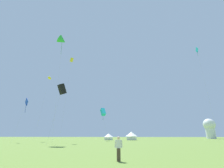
# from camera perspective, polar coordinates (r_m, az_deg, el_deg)

# --- Properties ---
(kite_black_box) EXTENTS (2.15, 3.09, 12.31)m
(kite_black_box) POSITION_cam_1_polar(r_m,az_deg,el_deg) (36.42, -16.82, -1.70)
(kite_black_box) COLOR black
(kite_black_box) RESTS_ON ground
(kite_green_delta) EXTENTS (3.72, 3.45, 30.29)m
(kite_green_delta) POSITION_cam_1_polar(r_m,az_deg,el_deg) (52.90, -16.76, 14.13)
(kite_green_delta) COLOR green
(kite_green_delta) RESTS_ON ground
(kite_cyan_box) EXTENTS (2.95, 3.20, 11.43)m
(kite_cyan_box) POSITION_cam_1_polar(r_m,az_deg,el_deg) (61.06, -3.10, -9.57)
(kite_cyan_box) COLOR #1EB7CC
(kite_cyan_box) RESTS_ON ground
(kite_yellow_parafoil) EXTENTS (2.88, 3.16, 22.70)m
(kite_yellow_parafoil) POSITION_cam_1_polar(r_m,az_deg,el_deg) (66.09, -20.71, 1.91)
(kite_yellow_parafoil) COLOR yellow
(kite_yellow_parafoil) RESTS_ON ground
(kite_yellow_box) EXTENTS (1.55, 2.64, 25.76)m
(kite_yellow_box) POSITION_cam_1_polar(r_m,az_deg,el_deg) (55.28, -13.74, 7.95)
(kite_yellow_box) COLOR yellow
(kite_yellow_box) RESTS_ON ground
(kite_blue_diamond) EXTENTS (2.26, 2.99, 12.36)m
(kite_blue_diamond) POSITION_cam_1_polar(r_m,az_deg,el_deg) (54.23, -27.35, -5.64)
(kite_blue_diamond) COLOR blue
(kite_blue_diamond) RESTS_ON ground
(kite_cyan_diamond) EXTENTS (1.52, 1.99, 28.77)m
(kite_cyan_diamond) POSITION_cam_1_polar(r_m,az_deg,el_deg) (59.69, 27.32, 9.76)
(kite_cyan_diamond) COLOR #1EB7CC
(kite_cyan_diamond) RESTS_ON ground
(person_spectator) EXTENTS (0.57, 0.28, 1.73)m
(person_spectator) POSITION_cam_1_polar(r_m,az_deg,el_deg) (13.15, 2.27, -21.43)
(person_spectator) COLOR #473828
(person_spectator) RESTS_ON ground
(festival_tent_center) EXTENTS (3.84, 3.84, 2.50)m
(festival_tent_center) POSITION_cam_1_polar(r_m,az_deg,el_deg) (70.76, -1.20, -17.60)
(festival_tent_center) COLOR white
(festival_tent_center) RESTS_ON ground
(festival_tent_right) EXTENTS (4.81, 4.81, 3.13)m
(festival_tent_right) POSITION_cam_1_polar(r_m,az_deg,el_deg) (70.28, 6.69, -17.21)
(festival_tent_right) COLOR white
(festival_tent_right) RESTS_ON ground
(observatory_dome) EXTENTS (6.40, 6.40, 10.80)m
(observatory_dome) POSITION_cam_1_polar(r_m,az_deg,el_deg) (109.30, 30.58, -12.74)
(observatory_dome) COLOR white
(observatory_dome) RESTS_ON ground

